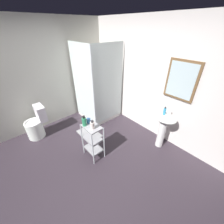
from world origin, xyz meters
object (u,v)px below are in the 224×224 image
Objects in this scene: hand_soap_bottle at (165,111)px; bath_mat at (89,134)px; lotion_bottle_white at (92,125)px; body_wash_bottle_green at (84,121)px; storage_cart at (93,139)px; shower_stall at (98,103)px; pedestal_sink at (164,124)px; toilet at (36,125)px; rinse_cup at (89,121)px.

bath_mat is (-1.32, -0.95, -0.88)m from hand_soap_bottle.
bath_mat is (-0.68, 0.30, -0.81)m from lotion_bottle_white.
body_wash_bottle_green is 1.21× the size of lotion_bottle_white.
shower_stall is at bearing 139.48° from storage_cart.
bath_mat is (-1.35, -0.97, -0.57)m from pedestal_sink.
storage_cart reaches higher than bath_mat.
pedestal_sink is 1.09× the size of storage_cart.
storage_cart is at bearing 161.42° from lotion_bottle_white.
bath_mat is at bearing 155.51° from storage_cart.
bath_mat is at bearing -54.19° from shower_stall.
pedestal_sink is 1.07× the size of toilet.
pedestal_sink is at bearing 35.58° from bath_mat.
toilet reaches higher than bath_mat.
storage_cart is (1.38, 0.65, 0.12)m from toilet.
rinse_cup reaches higher than pedestal_sink.
hand_soap_bottle is 1.84m from bath_mat.
body_wash_bottle_green reaches higher than storage_cart.
pedestal_sink is (1.81, 0.33, 0.12)m from shower_stall.
pedestal_sink is 4.78× the size of lotion_bottle_white.
shower_stall is 3.33× the size of bath_mat.
pedestal_sink is 1.45m from lotion_bottle_white.
lotion_bottle_white is (1.14, -0.94, 0.35)m from shower_stall.
rinse_cup is at bearing -43.40° from shower_stall.
hand_soap_bottle is 0.29× the size of bath_mat.
toilet is 4.44× the size of hand_soap_bottle.
toilet is 1.03× the size of storage_cart.
body_wash_bottle_green is at bearing 24.37° from toilet.
toilet reaches higher than storage_cart.
bath_mat is (0.46, -0.64, -0.45)m from shower_stall.
rinse_cup is at bearing -27.78° from bath_mat.
hand_soap_bottle is at bearing 62.90° from lotion_bottle_white.
lotion_bottle_white reaches higher than storage_cart.
toilet is at bearing -155.63° from body_wash_bottle_green.
hand_soap_bottle is (1.78, 0.31, 0.42)m from shower_stall.
toilet is 1.65m from lotion_bottle_white.
storage_cart is 4.37× the size of lotion_bottle_white.
shower_stall is 1.61m from toilet.
rinse_cup is (1.25, 0.68, 0.47)m from toilet.
bath_mat is at bearing 156.03° from lotion_bottle_white.
storage_cart is 0.80m from bath_mat.
bath_mat is at bearing 152.22° from rinse_cup.
rinse_cup is (-0.13, 0.02, 0.35)m from storage_cart.
shower_stall is 11.81× the size of lotion_bottle_white.
body_wash_bottle_green is 0.34× the size of bath_mat.
rinse_cup is (-0.19, 0.05, -0.03)m from lotion_bottle_white.
shower_stall is 11.68× the size of hand_soap_bottle.
toilet is at bearing -100.90° from shower_stall.
rinse_cup is 0.95m from bath_mat.
storage_cart is 1.23× the size of bath_mat.
lotion_bottle_white is (1.44, 0.63, 0.50)m from toilet.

